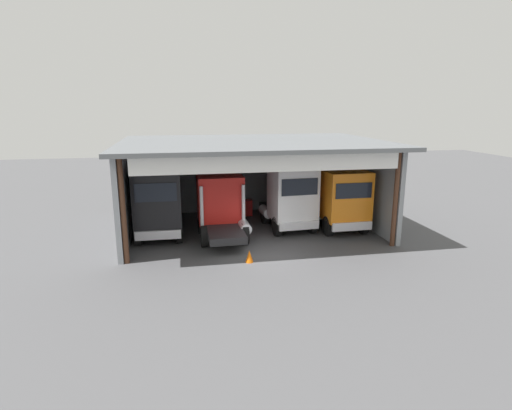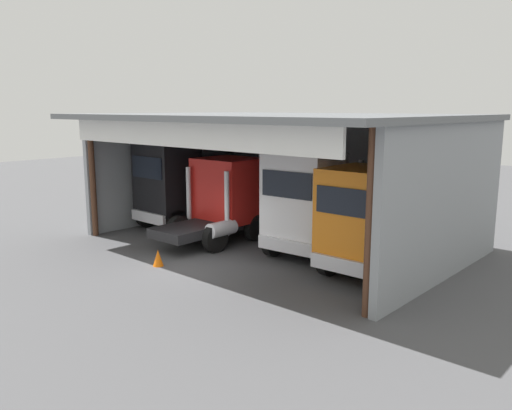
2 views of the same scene
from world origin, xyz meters
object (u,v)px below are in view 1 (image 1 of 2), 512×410
Objects in this scene: truck_black_center_left_bay at (158,204)px; traffic_cone at (249,256)px; truck_white_center_bay at (290,198)px; oil_drum at (245,208)px; truck_orange_yard_outside at (341,199)px; tool_cart at (245,208)px; truck_red_right_bay at (221,205)px.

truck_black_center_left_bay is 5.97m from traffic_cone.
truck_white_center_bay is 4.40m from oil_drum.
truck_white_center_bay is 1.13× the size of truck_orange_yard_outside.
truck_white_center_bay reaches higher than traffic_cone.
truck_orange_yard_outside is 6.52m from tool_cart.
truck_black_center_left_bay reaches higher than truck_orange_yard_outside.
tool_cart is (-1.97, 3.71, -1.39)m from truck_white_center_bay.
truck_red_right_bay is 3.88m from truck_white_center_bay.
truck_red_right_bay is at bearing 1.63° from truck_white_center_bay.
traffic_cone is at bearing -78.93° from truck_red_right_bay.
truck_orange_yard_outside reaches higher than oil_drum.
truck_white_center_bay is 9.17× the size of traffic_cone.
truck_black_center_left_bay is 1.11× the size of truck_orange_yard_outside.
truck_red_right_bay is 1.03× the size of truck_orange_yard_outside.
traffic_cone is at bearing -97.53° from tool_cart.
oil_drum is (1.91, 4.05, -1.25)m from truck_red_right_bay.
truck_red_right_bay is 6.62m from truck_orange_yard_outside.
truck_black_center_left_bay is at bearing 135.36° from traffic_cone.
truck_red_right_bay is 4.65m from oil_drum.
tool_cart is (5.15, 4.01, -1.41)m from truck_black_center_left_bay.
traffic_cone is at bearing 32.12° from truck_orange_yard_outside.
truck_orange_yard_outside is 5.00× the size of oil_drum.
truck_red_right_bay reaches higher than traffic_cone.
traffic_cone is (0.83, -3.96, -1.43)m from truck_red_right_bay.
truck_orange_yard_outside reaches higher than truck_red_right_bay.
truck_orange_yard_outside is at bearing 32.94° from traffic_cone.
truck_red_right_bay reaches higher than oil_drum.
truck_black_center_left_bay is 9.04× the size of traffic_cone.
tool_cart is at bearing 82.47° from traffic_cone.
truck_black_center_left_bay reaches higher than tool_cart.
truck_black_center_left_bay is 6.68m from tool_cart.
tool_cart is (-4.73, 4.29, -1.34)m from truck_orange_yard_outside.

